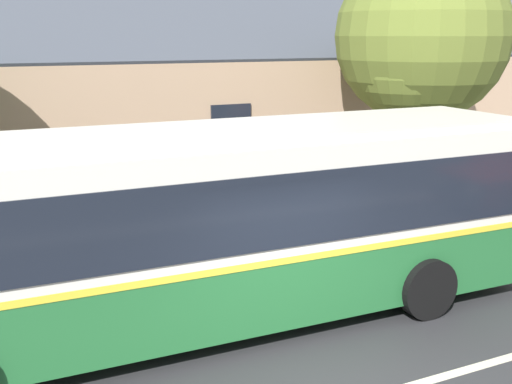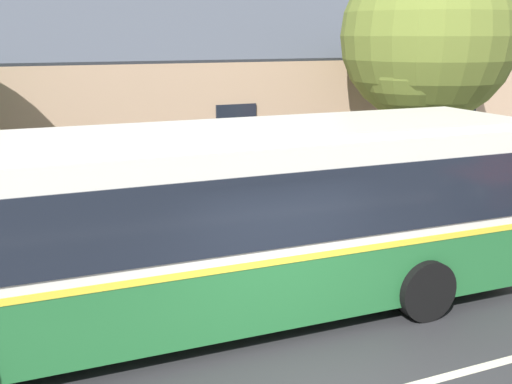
{
  "view_description": "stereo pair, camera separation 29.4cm",
  "coord_description": "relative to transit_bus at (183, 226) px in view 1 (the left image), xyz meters",
  "views": [
    {
      "loc": [
        -4.02,
        -5.88,
        4.45
      ],
      "look_at": [
        0.9,
        4.32,
        1.67
      ],
      "focal_mm": 45.0,
      "sensor_mm": 36.0,
      "label": 1
    },
    {
      "loc": [
        -3.76,
        -6.01,
        4.45
      ],
      "look_at": [
        0.9,
        4.32,
        1.67
      ],
      "focal_mm": 45.0,
      "sensor_mm": 36.0,
      "label": 2
    }
  ],
  "objects": [
    {
      "name": "transit_bus",
      "position": [
        0.0,
        0.0,
        0.0
      ],
      "size": [
        12.0,
        2.94,
        3.08
      ],
      "color": "#236633",
      "rests_on": "ground"
    },
    {
      "name": "community_building",
      "position": [
        3.54,
        11.67,
        0.37
      ],
      "size": [
        21.74,
        10.77,
        7.34
      ],
      "color": "tan",
      "rests_on": "ground"
    },
    {
      "name": "bus_stop_sign",
      "position": [
        6.26,
        2.09,
        -0.02
      ],
      "size": [
        0.36,
        0.07,
        2.4
      ],
      "color": "gray",
      "rests_on": "sidewalk_far"
    },
    {
      "name": "sidewalk_far",
      "position": [
        1.01,
        3.1,
        -1.59
      ],
      "size": [
        60.0,
        3.0,
        0.15
      ],
      "primitive_type": "cube",
      "color": "#ADAAA3",
      "rests_on": "ground"
    },
    {
      "name": "street_tree_primary",
      "position": [
        7.64,
        4.03,
        2.63
      ],
      "size": [
        4.29,
        4.29,
        6.57
      ],
      "color": "#4C3828",
      "rests_on": "ground"
    }
  ]
}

